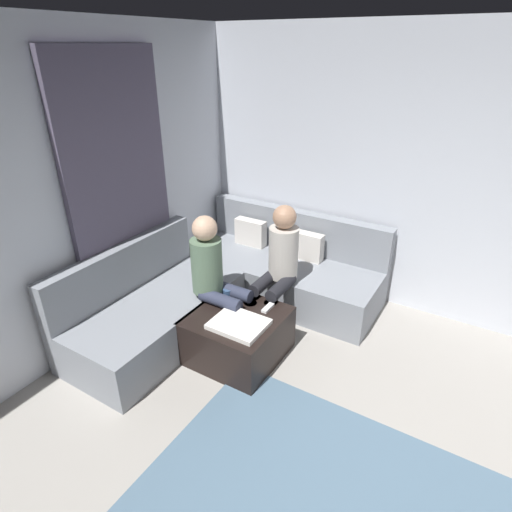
% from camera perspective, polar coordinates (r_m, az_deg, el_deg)
% --- Properties ---
extents(wall_back, '(6.00, 0.12, 2.70)m').
position_cam_1_polar(wall_back, '(4.26, 29.45, 7.69)').
color(wall_back, silver).
rests_on(wall_back, ground_plane).
extents(curtain_panel, '(0.06, 1.10, 2.50)m').
position_cam_1_polar(curtain_panel, '(4.00, -17.68, 7.37)').
color(curtain_panel, '#595166').
rests_on(curtain_panel, ground_plane).
extents(sectional_couch, '(2.10, 2.55, 0.87)m').
position_cam_1_polar(sectional_couch, '(4.33, -3.41, -4.07)').
color(sectional_couch, gray).
rests_on(sectional_couch, ground_plane).
extents(ottoman, '(0.76, 0.76, 0.42)m').
position_cam_1_polar(ottoman, '(3.77, -2.55, -10.62)').
color(ottoman, black).
rests_on(ottoman, ground_plane).
extents(folded_blanket, '(0.44, 0.36, 0.04)m').
position_cam_1_polar(folded_blanket, '(3.51, -2.34, -9.17)').
color(folded_blanket, white).
rests_on(folded_blanket, ottoman).
extents(coffee_mug, '(0.08, 0.08, 0.10)m').
position_cam_1_polar(coffee_mug, '(3.85, -3.88, -5.12)').
color(coffee_mug, '#334C72').
rests_on(coffee_mug, ottoman).
extents(game_remote, '(0.05, 0.15, 0.02)m').
position_cam_1_polar(game_remote, '(3.71, 1.61, -7.01)').
color(game_remote, white).
rests_on(game_remote, ottoman).
extents(person_on_couch_back, '(0.30, 0.60, 1.20)m').
position_cam_1_polar(person_on_couch_back, '(3.95, 3.03, -1.00)').
color(person_on_couch_back, black).
rests_on(person_on_couch_back, ground_plane).
extents(person_on_couch_side, '(0.60, 0.30, 1.20)m').
position_cam_1_polar(person_on_couch_side, '(3.76, -5.42, -2.63)').
color(person_on_couch_side, '#2D3347').
rests_on(person_on_couch_side, ground_plane).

